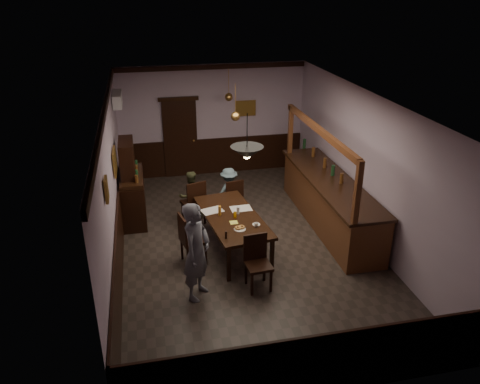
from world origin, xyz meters
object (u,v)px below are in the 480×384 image
object	(u,v)px
chair_far_left	(195,201)
person_seated_left	(191,196)
person_seated_right	(229,191)
pendant_iron	(247,153)
chair_far_right	(233,197)
sideboard	(132,189)
coffee_cup	(256,225)
chair_near	(257,259)
bar_counter	(329,200)
dining_table	(232,218)
soda_can	(235,215)
person_standing	(197,252)
chair_side	(189,237)
pendant_brass_mid	(235,116)
pendant_brass_far	(229,97)

from	to	relation	value
chair_far_left	person_seated_left	xyz separation A→B (m)	(-0.05, 0.28, 0.00)
chair_far_left	person_seated_right	size ratio (longest dim) A/B	0.94
chair_far_left	pendant_iron	size ratio (longest dim) A/B	1.33
chair_far_right	sideboard	world-z (taller)	sideboard
coffee_cup	chair_near	bearing A→B (deg)	-110.11
chair_near	bar_counter	bearing A→B (deg)	37.70
dining_table	soda_can	distance (m)	0.17
person_standing	person_seated_right	world-z (taller)	person_standing
chair_far_left	chair_near	world-z (taller)	chair_far_left
chair_far_right	dining_table	bearing A→B (deg)	67.15
chair_near	person_seated_right	size ratio (longest dim) A/B	0.89
chair_side	chair_far_right	bearing A→B (deg)	-48.16
bar_counter	chair_side	bearing A→B (deg)	-163.56
person_seated_left	person_seated_right	xyz separation A→B (m)	(0.89, 0.12, -0.02)
person_standing	coffee_cup	distance (m)	1.48
pendant_brass_mid	bar_counter	bearing A→B (deg)	-27.01
person_standing	person_seated_right	bearing A→B (deg)	12.43
pendant_iron	pendant_brass_far	world-z (taller)	same
person_seated_left	chair_far_right	bearing A→B (deg)	152.90
soda_can	pendant_brass_far	world-z (taller)	pendant_brass_far
chair_far_right	sideboard	size ratio (longest dim) A/B	0.51
person_seated_left	bar_counter	xyz separation A→B (m)	(2.94, -0.87, -0.00)
chair_side	pendant_brass_far	bearing A→B (deg)	-34.60
person_seated_right	pendant_brass_far	xyz separation A→B (m)	(0.36, 1.78, 1.74)
bar_counter	soda_can	bearing A→B (deg)	-162.48
chair_far_right	pendant_iron	world-z (taller)	pendant_iron
chair_side	person_standing	bearing A→B (deg)	168.65
coffee_cup	dining_table	bearing A→B (deg)	114.70
chair_near	pendant_brass_mid	bearing A→B (deg)	81.18
coffee_cup	bar_counter	world-z (taller)	bar_counter
bar_counter	pendant_brass_far	size ratio (longest dim) A/B	4.96
person_seated_right	pendant_iron	world-z (taller)	pendant_iron
coffee_cup	bar_counter	distance (m)	2.27
chair_far_left	pendant_brass_mid	xyz separation A→B (m)	(0.99, 0.38, 1.73)
chair_side	pendant_brass_far	distance (m)	4.36
chair_near	sideboard	size ratio (longest dim) A/B	0.53
chair_far_left	pendant_iron	world-z (taller)	pendant_iron
chair_near	person_seated_left	bearing A→B (deg)	102.10
sideboard	pendant_brass_mid	distance (m)	2.79
chair_far_right	sideboard	xyz separation A→B (m)	(-2.20, 0.41, 0.22)
chair_side	person_seated_left	size ratio (longest dim) A/B	0.89
chair_far_right	person_standing	distance (m)	2.96
dining_table	bar_counter	world-z (taller)	bar_counter
chair_side	bar_counter	bearing A→B (deg)	-86.25
chair_far_right	chair_near	size ratio (longest dim) A/B	0.97
chair_side	pendant_brass_mid	bearing A→B (deg)	-46.83
chair_far_right	chair_side	xyz separation A→B (m)	(-1.18, -1.65, 0.04)
dining_table	pendant_iron	world-z (taller)	pendant_iron
person_seated_left	pendant_iron	size ratio (longest dim) A/B	1.46
dining_table	coffee_cup	size ratio (longest dim) A/B	28.93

